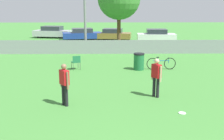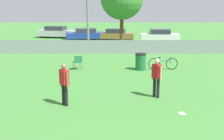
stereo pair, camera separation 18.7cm
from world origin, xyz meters
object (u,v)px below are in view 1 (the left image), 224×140
at_px(frisbee_disc, 182,113).
at_px(parked_car_blue, 82,34).
at_px(parked_car_tan, 113,34).
at_px(trash_bin, 139,61).
at_px(player_thrower_red, 64,82).
at_px(folding_chair_sideline, 76,61).
at_px(player_defender_red, 156,75).
at_px(parked_car_white, 156,36).
at_px(bicycle_sideline, 161,63).
at_px(parked_car_silver, 52,32).

distance_m(frisbee_disc, parked_car_blue, 22.43).
bearing_deg(parked_car_tan, trash_bin, -76.05).
xyz_separation_m(player_thrower_red, parked_car_blue, (-1.13, 20.85, -0.29)).
height_order(frisbee_disc, folding_chair_sideline, folding_chair_sideline).
bearing_deg(player_defender_red, player_thrower_red, -108.98).
height_order(folding_chair_sideline, trash_bin, trash_bin).
bearing_deg(parked_car_blue, folding_chair_sideline, -97.29).
distance_m(player_defender_red, parked_car_blue, 20.44).
bearing_deg(parked_car_white, parked_car_tan, 164.40).
xyz_separation_m(player_defender_red, parked_car_tan, (-1.41, 19.88, -0.32)).
bearing_deg(player_thrower_red, parked_car_white, 122.30).
relative_size(player_thrower_red, player_defender_red, 1.00).
height_order(player_thrower_red, parked_car_white, player_thrower_red).
xyz_separation_m(bicycle_sideline, parked_car_white, (1.97, 13.17, 0.28)).
bearing_deg(player_thrower_red, folding_chair_sideline, 144.03).
distance_m(frisbee_disc, parked_car_white, 20.38).
bearing_deg(frisbee_disc, parked_car_white, 82.85).
height_order(parked_car_silver, parked_car_blue, parked_car_silver).
bearing_deg(folding_chair_sideline, parked_car_tan, -122.29).
bearing_deg(trash_bin, folding_chair_sideline, 178.65).
bearing_deg(folding_chair_sideline, parked_car_silver, -97.49).
height_order(parked_car_blue, parked_car_tan, parked_car_blue).
bearing_deg(player_thrower_red, parked_car_silver, 153.62).
xyz_separation_m(bicycle_sideline, parked_car_tan, (-2.62, 14.72, 0.25)).
height_order(player_defender_red, parked_car_blue, player_defender_red).
relative_size(parked_car_silver, parked_car_white, 1.13).
bearing_deg(parked_car_tan, frisbee_disc, -75.56).
bearing_deg(player_defender_red, parked_car_tan, 150.11).
distance_m(player_thrower_red, player_defender_red, 3.80).
bearing_deg(parked_car_blue, parked_car_white, -21.68).
bearing_deg(parked_car_white, player_defender_red, -96.73).
height_order(player_thrower_red, parked_car_tan, player_thrower_red).
xyz_separation_m(player_thrower_red, parked_car_silver, (-4.85, 23.16, -0.26)).
relative_size(frisbee_disc, trash_bin, 0.26).
relative_size(frisbee_disc, folding_chair_sideline, 0.30).
xyz_separation_m(bicycle_sideline, parked_car_blue, (-6.00, 14.71, 0.29)).
relative_size(player_thrower_red, parked_car_tan, 0.39).
bearing_deg(bicycle_sideline, player_defender_red, -104.81).
height_order(frisbee_disc, parked_car_white, parked_car_white).
bearing_deg(parked_car_silver, parked_car_white, -7.15).
distance_m(bicycle_sideline, parked_car_silver, 19.61).
relative_size(player_defender_red, parked_car_white, 0.40).
height_order(player_thrower_red, player_defender_red, same).
relative_size(frisbee_disc, bicycle_sideline, 0.15).
bearing_deg(frisbee_disc, player_defender_red, 108.62).
bearing_deg(trash_bin, parked_car_white, 75.90).
bearing_deg(trash_bin, player_thrower_red, -120.03).
bearing_deg(frisbee_disc, parked_car_blue, 104.02).
bearing_deg(player_thrower_red, parked_car_tan, 135.64).
relative_size(folding_chair_sideline, parked_car_tan, 0.20).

